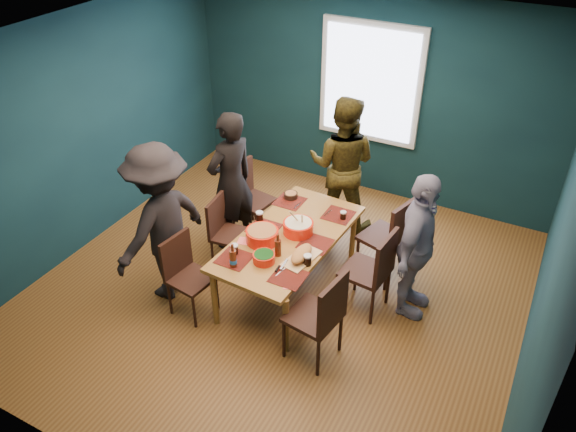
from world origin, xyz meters
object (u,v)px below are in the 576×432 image
object	(u,v)px
chair_right_far	(393,234)
chair_right_near	(322,313)
person_far_left	(231,182)
chair_right_mid	(374,267)
person_right	(417,247)
person_near_left	(161,224)
chair_left_near	(185,269)
bowl_herbs	(264,257)
bowl_dumpling	(298,227)
dining_table	(289,241)
chair_left_mid	(224,228)
cutting_board	(301,255)
chair_left_far	(248,192)
person_back	(342,164)
bowl_salad	(262,235)

from	to	relation	value
chair_right_far	chair_right_near	world-z (taller)	chair_right_far
person_far_left	chair_right_mid	bearing A→B (deg)	98.60
person_right	person_near_left	size ratio (longest dim) A/B	0.91
chair_left_near	bowl_herbs	size ratio (longest dim) A/B	4.02
chair_right_far	bowl_dumpling	size ratio (longest dim) A/B	3.23
dining_table	person_right	world-z (taller)	person_right
chair_left_mid	person_far_left	size ratio (longest dim) A/B	0.50
chair_right_far	person_right	distance (m)	0.56
chair_right_near	cutting_board	bearing A→B (deg)	141.62
bowl_dumpling	person_near_left	bearing A→B (deg)	-147.94
chair_left_far	chair_right_mid	distance (m)	2.01
person_right	person_near_left	xyz separation A→B (m)	(-2.40, -0.92, 0.08)
chair_right_far	cutting_board	size ratio (longest dim) A/B	1.90
person_back	person_near_left	xyz separation A→B (m)	(-1.13, -2.04, 0.02)
chair_right_far	bowl_herbs	size ratio (longest dim) A/B	4.70
chair_right_mid	person_right	distance (m)	0.46
dining_table	person_far_left	xyz separation A→B (m)	(-0.97, 0.41, 0.23)
person_far_left	person_right	world-z (taller)	person_far_left
chair_left_far	bowl_herbs	bearing A→B (deg)	-43.51
chair_right_near	bowl_salad	bearing A→B (deg)	157.56
chair_right_near	chair_right_mid	bearing A→B (deg)	85.94
person_right	person_far_left	bearing A→B (deg)	86.55
chair_left_near	bowl_dumpling	distance (m)	1.25
chair_left_far	bowl_salad	distance (m)	1.24
dining_table	bowl_dumpling	world-z (taller)	bowl_dumpling
person_far_left	bowl_dumpling	xyz separation A→B (m)	(1.02, -0.31, -0.10)
person_far_left	cutting_board	bearing A→B (deg)	79.43
chair_right_near	person_near_left	xyz separation A→B (m)	(-1.87, 0.13, 0.30)
dining_table	chair_right_mid	bearing A→B (deg)	7.83
chair_right_near	person_right	world-z (taller)	person_right
chair_right_mid	bowl_herbs	distance (m)	1.12
chair_left_near	bowl_dumpling	size ratio (longest dim) A/B	2.76
person_back	bowl_salad	bearing A→B (deg)	72.04
person_near_left	bowl_herbs	size ratio (longest dim) A/B	8.01
chair_right_near	bowl_herbs	world-z (taller)	chair_right_near
person_back	person_near_left	world-z (taller)	person_near_left
bowl_herbs	cutting_board	distance (m)	0.37
chair_left_far	chair_right_far	world-z (taller)	chair_right_far
chair_right_mid	cutting_board	bearing A→B (deg)	-144.66
chair_left_far	chair_left_mid	bearing A→B (deg)	-71.24
chair_right_near	bowl_herbs	xyz separation A→B (m)	(-0.76, 0.28, 0.17)
person_near_left	bowl_herbs	bearing A→B (deg)	106.25
chair_left_mid	cutting_board	world-z (taller)	chair_left_mid
person_back	bowl_herbs	size ratio (longest dim) A/B	7.85
dining_table	chair_left_mid	xyz separation A→B (m)	(-0.84, 0.04, -0.13)
chair_right_mid	bowl_salad	world-z (taller)	chair_right_mid
chair_right_mid	bowl_herbs	xyz separation A→B (m)	(-0.95, -0.57, 0.17)
cutting_board	person_back	bearing A→B (deg)	109.19
person_far_left	bowl_salad	size ratio (longest dim) A/B	5.11
chair_right_mid	bowl_salad	size ratio (longest dim) A/B	2.90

